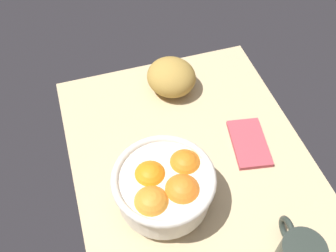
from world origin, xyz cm
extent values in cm
cube|color=#C9B184|center=(0.00, 0.00, -1.50)|extent=(81.56, 54.65, 3.00)
cylinder|color=silver|center=(-1.87, 9.29, 1.17)|extent=(10.97, 10.97, 2.35)
cylinder|color=silver|center=(-1.87, 9.29, 6.02)|extent=(19.44, 19.44, 7.35)
torus|color=silver|center=(-1.87, 9.29, 9.70)|extent=(21.04, 21.04, 1.60)
sphere|color=orange|center=(0.20, 11.56, 7.68)|extent=(7.38, 7.38, 7.38)
sphere|color=orange|center=(-5.17, 6.50, 7.76)|extent=(7.82, 7.82, 7.82)
sphere|color=orange|center=(-5.90, 12.91, 7.74)|extent=(7.72, 7.72, 7.72)
sphere|color=orange|center=(0.58, 3.99, 7.69)|extent=(7.45, 7.45, 7.45)
ellipsoid|color=#B28B3D|center=(29.83, -2.28, 4.41)|extent=(17.75, 17.52, 8.82)
cube|color=#B9454F|center=(6.63, -14.57, 0.57)|extent=(15.11, 10.23, 1.14)
torus|color=#2B342D|center=(-16.81, -11.45, 3.91)|extent=(5.62, 1.44, 5.57)
camera|label=1|loc=(-39.81, 20.05, 76.10)|focal=41.56mm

